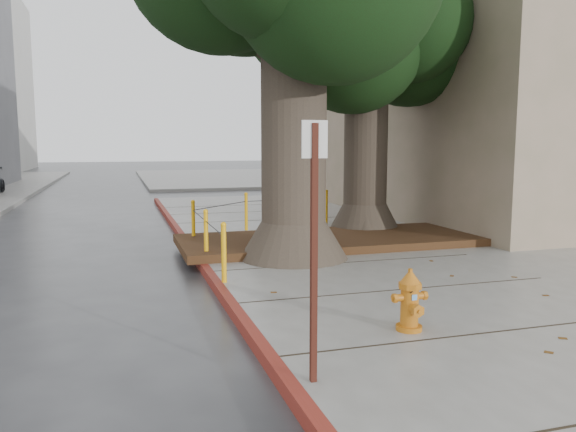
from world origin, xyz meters
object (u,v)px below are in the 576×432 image
fire_hydrant (410,300)px  car_silver (313,178)px  car_red (422,174)px  signpost (314,237)px

fire_hydrant → car_silver: bearing=72.1°
fire_hydrant → car_silver: size_ratio=0.21×
car_red → signpost: bearing=141.9°
car_silver → car_red: bearing=-80.8°
car_red → car_silver: bearing=86.1°
fire_hydrant → signpost: signpost is taller
signpost → fire_hydrant: bearing=34.0°
fire_hydrant → signpost: bearing=-147.9°
signpost → car_silver: (7.90, 22.33, -0.89)m
car_silver → car_red: 6.37m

